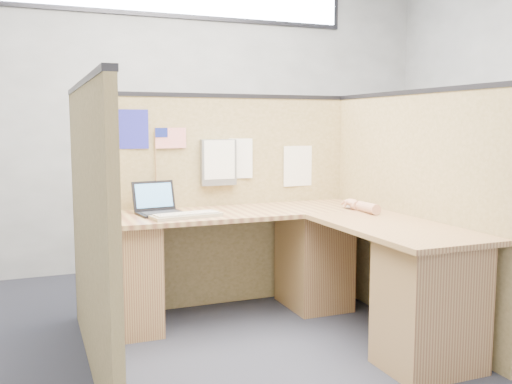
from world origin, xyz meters
name	(u,v)px	position (x,y,z in m)	size (l,w,h in m)	color
floor	(275,351)	(0.00, 0.00, 0.00)	(5.00, 5.00, 0.00)	black
wall_back	(177,115)	(0.00, 2.25, 1.40)	(5.00, 5.00, 0.00)	gray
cubicle_partitions	(249,211)	(0.00, 0.43, 0.77)	(2.06, 1.83, 1.53)	olive
l_desk	(284,271)	(0.18, 0.29, 0.39)	(1.95, 1.75, 0.73)	brown
laptop	(159,206)	(-0.50, 0.76, 0.78)	(0.31, 0.31, 0.21)	black
keyboard	(187,215)	(-0.38, 0.53, 0.74)	(0.46, 0.22, 0.03)	gray
mouse	(351,206)	(0.78, 0.48, 0.75)	(0.10, 0.06, 0.04)	silver
hand_forearm	(362,206)	(0.79, 0.34, 0.77)	(0.10, 0.37, 0.08)	tan
blue_poster	(134,129)	(-0.62, 0.97, 1.28)	(0.20, 0.00, 0.26)	#22249F
american_flag	(167,140)	(-0.40, 0.96, 1.20)	(0.22, 0.01, 0.38)	olive
file_holder	(219,162)	(-0.03, 0.94, 1.04)	(0.26, 0.05, 0.33)	slate
paper_left	(237,159)	(0.12, 0.97, 1.07)	(0.23, 0.00, 0.29)	white
paper_right	(298,166)	(0.61, 0.97, 1.00)	(0.24, 0.00, 0.30)	white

